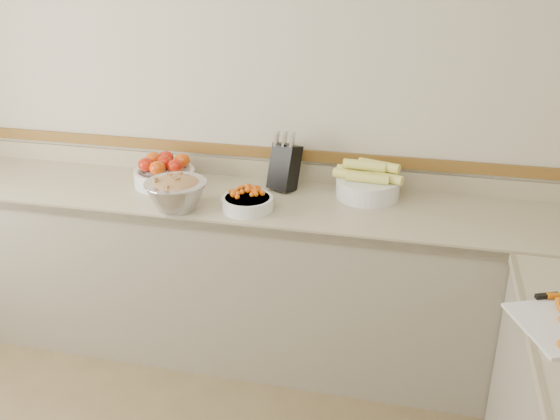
% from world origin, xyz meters
% --- Properties ---
extents(back_wall, '(4.00, 0.00, 4.00)m').
position_xyz_m(back_wall, '(0.00, 2.00, 1.30)').
color(back_wall, '#BFB79D').
rests_on(back_wall, ground_plane).
extents(counter_back, '(4.00, 0.65, 1.08)m').
position_xyz_m(counter_back, '(0.00, 1.68, 0.45)').
color(counter_back, tan).
rests_on(counter_back, ground_plane).
extents(knife_block, '(0.18, 0.20, 0.32)m').
position_xyz_m(knife_block, '(0.25, 1.86, 1.03)').
color(knife_block, black).
rests_on(knife_block, counter_back).
extents(tomato_bowl, '(0.33, 0.33, 0.16)m').
position_xyz_m(tomato_bowl, '(-0.39, 1.77, 0.97)').
color(tomato_bowl, silver).
rests_on(tomato_bowl, counter_back).
extents(cherry_tomato_bowl, '(0.25, 0.25, 0.13)m').
position_xyz_m(cherry_tomato_bowl, '(0.14, 1.54, 0.95)').
color(cherry_tomato_bowl, silver).
rests_on(cherry_tomato_bowl, counter_back).
extents(corn_bowl, '(0.36, 0.33, 0.19)m').
position_xyz_m(corn_bowl, '(0.70, 1.85, 0.97)').
color(corn_bowl, silver).
rests_on(corn_bowl, counter_back).
extents(rhubarb_bowl, '(0.31, 0.31, 0.18)m').
position_xyz_m(rhubarb_bowl, '(-0.20, 1.47, 0.99)').
color(rhubarb_bowl, '#B2B2BA').
rests_on(rhubarb_bowl, counter_back).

